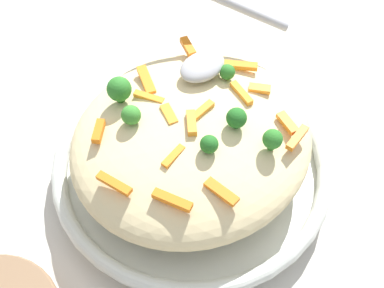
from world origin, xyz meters
name	(u,v)px	position (x,y,z in m)	size (l,w,h in m)	color
ground_plane	(192,176)	(0.00, 0.00, 0.00)	(2.40, 2.40, 0.00)	beige
serving_bowl	(192,167)	(0.00, 0.00, 0.02)	(0.33, 0.33, 0.04)	silver
pasta_mound	(192,140)	(0.00, 0.00, 0.07)	(0.28, 0.25, 0.08)	beige
carrot_piece_0	(239,65)	(0.10, 0.03, 0.11)	(0.04, 0.01, 0.01)	orange
carrot_piece_1	(287,123)	(0.07, -0.07, 0.11)	(0.03, 0.01, 0.01)	orange
carrot_piece_2	(172,200)	(-0.08, -0.06, 0.11)	(0.04, 0.01, 0.01)	orange
carrot_piece_3	(188,47)	(0.07, 0.09, 0.11)	(0.03, 0.01, 0.01)	orange
carrot_piece_4	(149,97)	(-0.01, 0.06, 0.11)	(0.03, 0.01, 0.01)	orange
carrot_piece_5	(173,156)	(-0.04, -0.02, 0.11)	(0.03, 0.01, 0.01)	orange
carrot_piece_6	(221,192)	(-0.03, -0.08, 0.11)	(0.04, 0.01, 0.01)	orange
carrot_piece_7	(192,123)	(-0.01, -0.01, 0.12)	(0.03, 0.01, 0.01)	orange
carrot_piece_8	(297,138)	(0.07, -0.09, 0.11)	(0.03, 0.01, 0.01)	orange
carrot_piece_9	(144,82)	(0.00, 0.08, 0.11)	(0.04, 0.01, 0.01)	orange
carrot_piece_10	(169,115)	(-0.01, 0.02, 0.11)	(0.03, 0.01, 0.01)	orange
carrot_piece_11	(241,93)	(0.07, -0.01, 0.11)	(0.03, 0.01, 0.01)	orange
carrot_piece_12	(200,109)	(0.01, 0.00, 0.11)	(0.03, 0.01, 0.01)	orange
carrot_piece_13	(260,88)	(0.09, -0.01, 0.11)	(0.02, 0.01, 0.01)	orange
carrot_piece_14	(99,131)	(-0.08, 0.05, 0.11)	(0.03, 0.01, 0.01)	orange
carrot_piece_15	(114,183)	(-0.11, -0.01, 0.11)	(0.04, 0.01, 0.01)	orange
broccoli_floret_0	(236,118)	(0.03, -0.04, 0.12)	(0.02, 0.02, 0.03)	#205B1C
broccoli_floret_1	(227,72)	(0.07, 0.02, 0.12)	(0.02, 0.02, 0.02)	#296820
broccoli_floret_2	(209,144)	(-0.01, -0.04, 0.12)	(0.02, 0.02, 0.02)	#205B1C
broccoli_floret_3	(119,89)	(-0.04, 0.08, 0.12)	(0.03, 0.03, 0.03)	#296820
broccoli_floret_4	(273,139)	(0.04, -0.08, 0.12)	(0.02, 0.02, 0.03)	#296820
broccoli_floret_5	(131,115)	(-0.05, 0.04, 0.12)	(0.02, 0.02, 0.02)	#377928
serving_spoon	(208,39)	(0.08, 0.06, 0.13)	(0.15, 0.15, 0.07)	#B7B7BC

